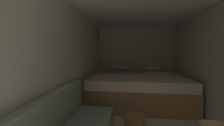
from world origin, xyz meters
TOP-DOWN VIEW (x-y plane):
  - wall_back at (0.00, 4.40)m, footprint 2.58×0.05m
  - wall_left at (-1.27, 1.94)m, footprint 0.05×4.88m
  - bed at (0.00, 3.34)m, footprint 2.36×2.00m
  - wicker_basket at (-0.11, 1.93)m, footprint 0.35×0.35m

SIDE VIEW (x-z plane):
  - wicker_basket at x=-0.11m, z-range 0.00..0.23m
  - bed at x=0.00m, z-range -0.07..0.79m
  - wall_back at x=0.00m, z-range 0.00..2.15m
  - wall_left at x=-1.27m, z-range 0.00..2.15m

